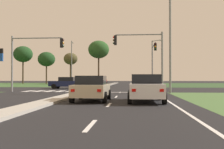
{
  "coord_description": "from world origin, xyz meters",
  "views": [
    {
      "loc": [
        4.73,
        -2.85,
        1.38
      ],
      "look_at": [
        2.42,
        26.55,
        1.79
      ],
      "focal_mm": 42.6,
      "sensor_mm": 36.0,
      "label": 1
    }
  ],
  "objects_px": {
    "street_lamp_third": "(153,60)",
    "traffic_signal_far_right": "(153,57)",
    "car_white_third": "(146,88)",
    "car_blue_fourth": "(98,81)",
    "treeline_second": "(46,59)",
    "treeline_fourth": "(99,50)",
    "car_navy_fifth": "(66,83)",
    "treeline_third": "(71,59)",
    "traffic_signal_near_right": "(144,51)",
    "street_lamp_second": "(169,32)",
    "car_grey_seventh": "(93,82)",
    "traffic_signal_near_left": "(31,53)",
    "car_red_near": "(102,81)",
    "pedestrian_at_median": "(103,80)",
    "street_lamp_fourth": "(72,60)",
    "car_beige_sixth": "(92,88)",
    "treeline_near": "(23,54)"
  },
  "relations": [
    {
      "from": "car_white_third",
      "to": "treeline_third",
      "type": "relative_size",
      "value": 0.57
    },
    {
      "from": "pedestrian_at_median",
      "to": "car_white_third",
      "type": "bearing_deg",
      "value": -139.13
    },
    {
      "from": "traffic_signal_near_right",
      "to": "treeline_third",
      "type": "bearing_deg",
      "value": 113.12
    },
    {
      "from": "traffic_signal_near_left",
      "to": "pedestrian_at_median",
      "type": "bearing_deg",
      "value": 69.04
    },
    {
      "from": "car_red_near",
      "to": "traffic_signal_near_left",
      "type": "xyz_separation_m",
      "value": [
        -3.27,
        -34.62,
        3.19
      ]
    },
    {
      "from": "traffic_signal_far_right",
      "to": "street_lamp_second",
      "type": "height_order",
      "value": "street_lamp_second"
    },
    {
      "from": "car_red_near",
      "to": "car_white_third",
      "type": "distance_m",
      "value": 46.01
    },
    {
      "from": "car_red_near",
      "to": "treeline_third",
      "type": "bearing_deg",
      "value": -27.22
    },
    {
      "from": "traffic_signal_near_left",
      "to": "treeline_second",
      "type": "bearing_deg",
      "value": 106.27
    },
    {
      "from": "car_navy_fifth",
      "to": "traffic_signal_far_right",
      "type": "height_order",
      "value": "traffic_signal_far_right"
    },
    {
      "from": "car_beige_sixth",
      "to": "traffic_signal_near_left",
      "type": "relative_size",
      "value": 0.72
    },
    {
      "from": "treeline_fourth",
      "to": "treeline_second",
      "type": "bearing_deg",
      "value": 169.63
    },
    {
      "from": "treeline_second",
      "to": "treeline_fourth",
      "type": "distance_m",
      "value": 14.05
    },
    {
      "from": "traffic_signal_near_right",
      "to": "treeline_fourth",
      "type": "bearing_deg",
      "value": 104.13
    },
    {
      "from": "car_beige_sixth",
      "to": "treeline_fourth",
      "type": "xyz_separation_m",
      "value": [
        -5.72,
        47.41,
        7.47
      ]
    },
    {
      "from": "street_lamp_second",
      "to": "street_lamp_fourth",
      "type": "xyz_separation_m",
      "value": [
        -16.23,
        30.54,
        -0.43
      ]
    },
    {
      "from": "car_beige_sixth",
      "to": "traffic_signal_near_right",
      "type": "bearing_deg",
      "value": 70.86
    },
    {
      "from": "car_blue_fourth",
      "to": "traffic_signal_far_right",
      "type": "height_order",
      "value": "traffic_signal_far_right"
    },
    {
      "from": "car_red_near",
      "to": "traffic_signal_far_right",
      "type": "xyz_separation_m",
      "value": [
        9.92,
        -23.42,
        3.49
      ]
    },
    {
      "from": "car_navy_fifth",
      "to": "treeline_third",
      "type": "xyz_separation_m",
      "value": [
        -6.74,
        30.79,
        5.38
      ]
    },
    {
      "from": "car_red_near",
      "to": "treeline_third",
      "type": "distance_m",
      "value": 10.91
    },
    {
      "from": "traffic_signal_far_right",
      "to": "street_lamp_fourth",
      "type": "distance_m",
      "value": 23.86
    },
    {
      "from": "street_lamp_second",
      "to": "street_lamp_third",
      "type": "height_order",
      "value": "street_lamp_second"
    },
    {
      "from": "pedestrian_at_median",
      "to": "traffic_signal_far_right",
      "type": "bearing_deg",
      "value": -87.13
    },
    {
      "from": "traffic_signal_near_right",
      "to": "traffic_signal_near_left",
      "type": "height_order",
      "value": "traffic_signal_near_right"
    },
    {
      "from": "street_lamp_third",
      "to": "pedestrian_at_median",
      "type": "bearing_deg",
      "value": -143.31
    },
    {
      "from": "street_lamp_third",
      "to": "traffic_signal_far_right",
      "type": "bearing_deg",
      "value": -94.16
    },
    {
      "from": "treeline_third",
      "to": "car_grey_seventh",
      "type": "bearing_deg",
      "value": -65.34
    },
    {
      "from": "car_white_third",
      "to": "car_blue_fourth",
      "type": "xyz_separation_m",
      "value": [
        -7.68,
        37.72,
        -0.03
      ]
    },
    {
      "from": "traffic_signal_near_left",
      "to": "street_lamp_third",
      "type": "relative_size",
      "value": 0.71
    },
    {
      "from": "car_red_near",
      "to": "street_lamp_fourth",
      "type": "height_order",
      "value": "street_lamp_fourth"
    },
    {
      "from": "car_navy_fifth",
      "to": "street_lamp_second",
      "type": "bearing_deg",
      "value": -128.62
    },
    {
      "from": "treeline_fourth",
      "to": "car_navy_fifth",
      "type": "bearing_deg",
      "value": -91.13
    },
    {
      "from": "traffic_signal_near_right",
      "to": "street_lamp_second",
      "type": "xyz_separation_m",
      "value": [
        2.18,
        -1.47,
        1.53
      ]
    },
    {
      "from": "car_navy_fifth",
      "to": "treeline_third",
      "type": "distance_m",
      "value": 31.98
    },
    {
      "from": "car_grey_seventh",
      "to": "pedestrian_at_median",
      "type": "xyz_separation_m",
      "value": [
        2.44,
        -5.69,
        0.36
      ]
    },
    {
      "from": "car_white_third",
      "to": "traffic_signal_far_right",
      "type": "bearing_deg",
      "value": 84.46
    },
    {
      "from": "car_red_near",
      "to": "traffic_signal_near_right",
      "type": "height_order",
      "value": "traffic_signal_near_right"
    },
    {
      "from": "traffic_signal_far_right",
      "to": "treeline_third",
      "type": "xyz_separation_m",
      "value": [
        -18.37,
        27.77,
        1.88
      ]
    },
    {
      "from": "car_red_near",
      "to": "car_navy_fifth",
      "type": "height_order",
      "value": "car_red_near"
    },
    {
      "from": "traffic_signal_far_right",
      "to": "pedestrian_at_median",
      "type": "bearing_deg",
      "value": 153.83
    },
    {
      "from": "treeline_third",
      "to": "treeline_fourth",
      "type": "relative_size",
      "value": 0.74
    },
    {
      "from": "car_navy_fifth",
      "to": "traffic_signal_far_right",
      "type": "relative_size",
      "value": 0.7
    },
    {
      "from": "treeline_near",
      "to": "treeline_fourth",
      "type": "xyz_separation_m",
      "value": [
        20.18,
        -3.35,
        0.67
      ]
    },
    {
      "from": "traffic_signal_far_right",
      "to": "street_lamp_third",
      "type": "height_order",
      "value": "street_lamp_third"
    },
    {
      "from": "treeline_near",
      "to": "treeline_fourth",
      "type": "relative_size",
      "value": 0.93
    },
    {
      "from": "car_grey_seventh",
      "to": "street_lamp_fourth",
      "type": "bearing_deg",
      "value": -55.41
    },
    {
      "from": "traffic_signal_near_right",
      "to": "treeline_second",
      "type": "bearing_deg",
      "value": 120.18
    },
    {
      "from": "car_beige_sixth",
      "to": "street_lamp_second",
      "type": "xyz_separation_m",
      "value": [
        5.78,
        8.91,
        4.83
      ]
    },
    {
      "from": "street_lamp_fourth",
      "to": "treeline_third",
      "type": "xyz_separation_m",
      "value": [
        -2.58,
        9.9,
        0.98
      ]
    }
  ]
}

